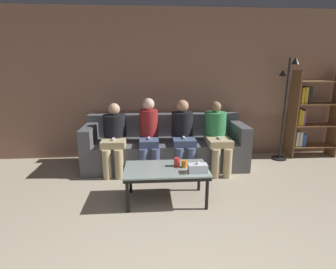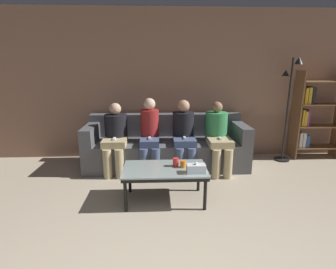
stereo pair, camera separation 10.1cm
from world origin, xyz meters
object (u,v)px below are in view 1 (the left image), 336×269
Objects in this scene: cup_near_left at (184,164)px; seated_person_mid_right at (183,133)px; coffee_table at (166,171)px; bookshelf at (309,115)px; cup_near_right at (177,162)px; seated_person_left_end at (114,135)px; standing_lamp at (286,98)px; seated_person_mid_left at (149,133)px; tissue_box at (198,168)px; couch at (165,147)px; seated_person_right_end at (217,133)px.

seated_person_mid_right reaches higher than cup_near_left.
seated_person_mid_right is (0.33, 1.04, 0.22)m from coffee_table.
cup_near_right is at bearing -150.24° from bookshelf.
bookshelf is at bearing 8.08° from seated_person_left_end.
standing_lamp is 1.93m from seated_person_mid_right.
cup_near_right is at bearing 152.72° from cup_near_left.
seated_person_mid_right is (-2.37, -0.48, -0.16)m from bookshelf.
seated_person_mid_left is at bearing -171.48° from standing_lamp.
tissue_box is 0.14× the size of bookshelf.
seated_person_mid_left is (0.54, -0.01, 0.02)m from seated_person_left_end.
tissue_box is 2.90m from bookshelf.
coffee_table is 0.57× the size of standing_lamp.
cup_near_left is (0.22, 0.01, 0.09)m from coffee_table.
seated_person_left_end is at bearing 133.43° from cup_near_left.
couch is at bearing -176.09° from standing_lamp.
cup_near_left is 1.11m from seated_person_mid_left.
seated_person_mid_left is at bearing 109.42° from cup_near_right.
cup_near_right is at bearing -70.58° from seated_person_mid_left.
seated_person_left_end is at bearing -165.86° from couch.
coffee_table is 4.62× the size of tissue_box.
coffee_table is 9.82× the size of cup_near_right.
cup_near_right is 2.50m from standing_lamp.
tissue_box is 1.63m from seated_person_left_end.
standing_lamp reaches higher than cup_near_left.
cup_near_right is (0.07, -1.18, 0.17)m from couch.
seated_person_mid_left is (-0.21, 1.03, 0.22)m from coffee_table.
seated_person_mid_left reaches higher than coffee_table.
seated_person_mid_left is at bearing -178.66° from seated_person_mid_right.
coffee_table is at bearing -176.18° from cup_near_left.
tissue_box is 0.20× the size of seated_person_left_end.
seated_person_mid_right is (-1.83, -0.34, -0.49)m from standing_lamp.
couch is at bearing 101.84° from tissue_box.
bookshelf reaches higher than seated_person_mid_left.
standing_lamp is (-0.54, -0.14, 0.33)m from bookshelf.
tissue_box is at bearing -44.40° from cup_near_right.
seated_person_mid_left is at bearing 179.32° from seated_person_right_end.
bookshelf is 2.42m from seated_person_mid_right.
seated_person_left_end is (-0.88, 0.98, 0.11)m from cup_near_right.
bookshelf is (2.64, 0.29, 0.46)m from couch.
tissue_box is (0.13, -0.17, 0.01)m from cup_near_left.
seated_person_left_end reaches higher than cup_near_right.
coffee_table is 1.29m from seated_person_left_end.
seated_person_left_end is 0.54m from seated_person_mid_left.
seated_person_mid_right is at bearing 1.34° from seated_person_mid_left.
seated_person_right_end is at bearing -15.52° from couch.
standing_lamp is at bearing 33.15° from cup_near_right.
standing_lamp is (2.10, 0.14, 0.79)m from couch.
tissue_box is (0.29, -1.40, 0.17)m from couch.
cup_near_left is 1.20m from seated_person_right_end.
seated_person_left_end is at bearing 179.15° from seated_person_mid_left.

